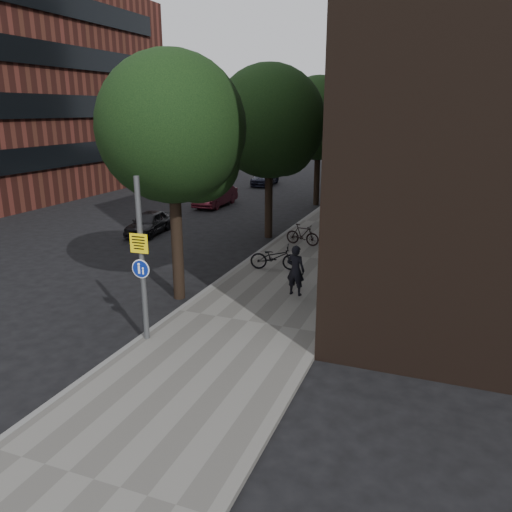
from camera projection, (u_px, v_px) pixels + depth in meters
The scene contains 15 objects.
ground at pixel (182, 381), 11.09m from camera, with size 120.00×120.00×0.00m, color black.
sidewalk at pixel (310, 259), 19.94m from camera, with size 4.50×60.00×0.12m, color slate.
curb_edge at pixel (258, 253), 20.72m from camera, with size 0.15×60.00×0.13m, color slate.
street_tree_near at pixel (177, 134), 14.67m from camera, with size 4.40×4.40×7.50m.
street_tree_mid at pixel (272, 126), 22.29m from camera, with size 5.00×5.00×7.80m.
street_tree_far at pixel (320, 121), 30.35m from camera, with size 5.00×5.00×7.80m.
signpost at pixel (142, 260), 12.32m from camera, with size 0.48×0.14×4.19m.
pedestrian at pixel (296, 270), 15.73m from camera, with size 0.59×0.39×1.63m, color black.
parked_bike_facade_near at pixel (349, 258), 18.15m from camera, with size 0.66×1.89×0.99m, color black.
parked_bike_facade_far at pixel (365, 237), 21.37m from camera, with size 0.43×1.51×0.91m, color black.
parked_bike_curb_near at pixel (275, 257), 18.34m from camera, with size 0.63×1.80×0.95m, color black.
parked_bike_curb_far at pixel (303, 235), 21.69m from camera, with size 0.43×1.53×0.92m, color black.
parked_car_near at pixel (149, 223), 24.09m from camera, with size 1.31×3.25×1.11m, color black.
parked_car_mid at pixel (216, 196), 31.03m from camera, with size 1.38×3.95×1.30m, color #571924.
parked_car_far at pixel (265, 178), 39.81m from camera, with size 1.65×4.06×1.18m, color black.
Camera 1 is at (5.06, -8.61, 5.81)m, focal length 35.00 mm.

